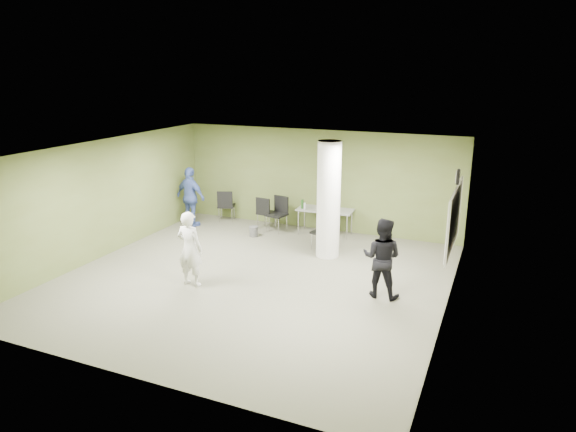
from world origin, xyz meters
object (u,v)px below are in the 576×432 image
at_px(man_black, 382,258).
at_px(man_blue, 191,197).
at_px(chair_back_left, 226,203).
at_px(folding_table, 324,211).
at_px(woman_white, 190,249).

xyz_separation_m(man_black, man_blue, (-6.12, 2.55, 0.05)).
bearing_deg(chair_back_left, man_black, 128.70).
height_order(man_black, man_blue, man_blue).
bearing_deg(man_black, man_blue, -20.55).
bearing_deg(folding_table, chair_back_left, 176.78).
distance_m(folding_table, man_blue, 3.85).
relative_size(chair_back_left, man_black, 0.58).
relative_size(woman_white, man_blue, 0.93).
distance_m(woman_white, man_black, 3.92).
distance_m(folding_table, woman_white, 4.56).
relative_size(folding_table, man_black, 0.95).
height_order(folding_table, man_blue, man_blue).
bearing_deg(man_blue, man_black, 168.06).
relative_size(folding_table, woman_white, 0.96).
distance_m(folding_table, chair_back_left, 3.09).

